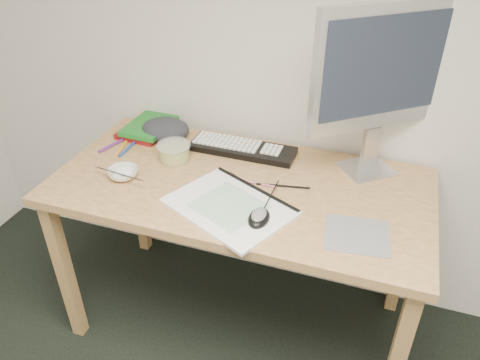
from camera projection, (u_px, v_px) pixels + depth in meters
The scene contains 18 objects.
desk at pixel (240, 200), 1.79m from camera, with size 1.40×0.70×0.75m.
mousepad at pixel (357, 235), 1.49m from camera, with size 0.20×0.18×0.00m, color slate.
sketchpad at pixel (229, 207), 1.61m from camera, with size 0.41×0.29×0.01m, color white.
keyboard at pixel (243, 149), 1.93m from camera, with size 0.44×0.14×0.03m, color black.
monitor at pixel (383, 72), 1.60m from camera, with size 0.44×0.37×0.63m.
mouse at pixel (259, 215), 1.53m from camera, with size 0.07×0.11×0.04m, color black.
rice_bowl at pixel (123, 173), 1.77m from camera, with size 0.11×0.11×0.04m, color white.
chopsticks at pixel (119, 174), 1.73m from camera, with size 0.02×0.02×0.22m, color #BBBBBD.
fruit_tub at pixel (174, 152), 1.87m from camera, with size 0.14×0.14×0.07m, color gold.
book_red at pixel (148, 129), 2.09m from camera, with size 0.19×0.25×0.02m, color maroon.
book_green at pixel (149, 126), 2.06m from camera, with size 0.17×0.24×0.02m, color #1C7023.
cloth_lump at pixel (165, 129), 2.03m from camera, with size 0.18×0.15×0.07m, color #2A2C32.
pencil_pink at pixel (250, 182), 1.74m from camera, with size 0.01×0.01×0.20m, color #CA657E.
pencil_tan at pixel (244, 181), 1.75m from camera, with size 0.01×0.01×0.17m, color tan.
pencil_black at pixel (283, 186), 1.72m from camera, with size 0.01×0.01×0.20m, color black.
marker_blue at pixel (127, 149), 1.95m from camera, with size 0.01×0.01×0.13m, color #1D42A0.
marker_orange at pixel (121, 148), 1.95m from camera, with size 0.01×0.01×0.12m, color orange.
marker_purple at pixel (112, 145), 1.97m from camera, with size 0.01×0.01×0.14m, color #64258A.
Camera 1 is at (0.21, 0.06, 1.72)m, focal length 35.00 mm.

